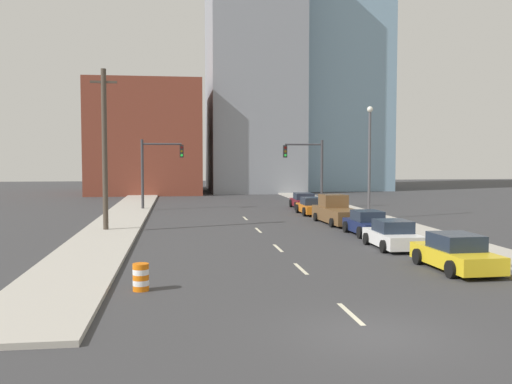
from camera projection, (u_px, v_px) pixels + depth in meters
name	position (u px, v px, depth m)	size (l,w,h in m)	color
ground_plane	(373.00, 335.00, 14.83)	(200.00, 200.00, 0.00)	#38383A
sidewalk_left	(137.00, 202.00, 57.86)	(3.48, 89.53, 0.17)	#ADA89E
sidewalk_right	(313.00, 200.00, 60.34)	(3.48, 89.53, 0.17)	#ADA89E
lane_stripe_at_2m	(350.00, 314.00, 16.81)	(0.16, 2.40, 0.01)	beige
lane_stripe_at_9m	(301.00, 269.00, 23.61)	(0.16, 2.40, 0.01)	beige
lane_stripe_at_14m	(278.00, 248.00, 29.00)	(0.16, 2.40, 0.01)	beige
lane_stripe_at_22m	(258.00, 230.00, 36.13)	(0.16, 2.40, 0.01)	beige
lane_stripe_at_29m	(245.00, 218.00, 43.18)	(0.16, 2.40, 0.01)	beige
building_brick_left	(147.00, 139.00, 74.77)	(14.00, 16.00, 14.14)	brown
building_office_center	(251.00, 78.00, 80.14)	(12.00, 20.00, 31.61)	gray
building_glass_right	(331.00, 69.00, 85.67)	(13.00, 20.00, 35.79)	#7A9EB7
traffic_signal_left	(154.00, 165.00, 49.60)	(3.69, 0.35, 6.19)	#38383D
traffic_signal_right	(311.00, 165.00, 51.49)	(3.69, 0.35, 6.19)	#38383D
utility_pole_left_mid	(105.00, 149.00, 34.89)	(1.60, 0.32, 10.00)	#473D33
traffic_barrel	(141.00, 277.00, 19.70)	(0.56, 0.56, 0.95)	orange
street_lamp	(369.00, 154.00, 42.50)	(0.44, 0.44, 8.41)	#4C4C51
sedan_yellow	(456.00, 253.00, 23.30)	(2.27, 4.67, 1.50)	gold
sedan_white	(393.00, 235.00, 28.92)	(2.15, 4.30, 1.43)	silver
sedan_navy	(367.00, 224.00, 33.86)	(2.07, 4.29, 1.46)	#141E47
pickup_truck_brown	(336.00, 212.00, 39.80)	(2.42, 6.09, 1.99)	brown
sedan_orange	(313.00, 206.00, 46.15)	(2.19, 4.44, 1.38)	orange
sedan_maroon	(304.00, 201.00, 51.68)	(2.26, 4.57, 1.40)	maroon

